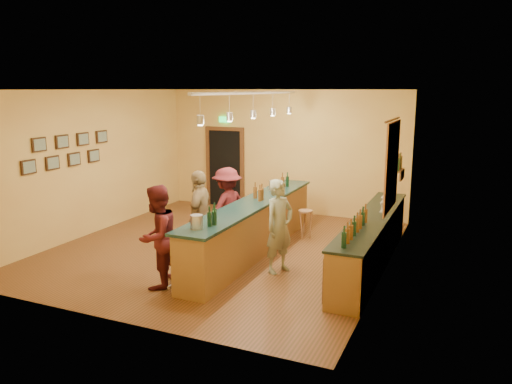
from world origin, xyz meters
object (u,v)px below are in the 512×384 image
at_px(tasting_bar, 253,224).
at_px(customer_c, 227,207).
at_px(back_counter, 371,241).
at_px(bartender, 279,226).
at_px(customer_a, 157,237).
at_px(bar_stool, 306,217).
at_px(customer_b, 200,216).

distance_m(tasting_bar, customer_c, 0.78).
xyz_separation_m(back_counter, tasting_bar, (-2.29, -0.18, 0.12)).
height_order(back_counter, customer_c, customer_c).
distance_m(back_counter, bartender, 1.76).
relative_size(customer_a, bar_stool, 2.71).
bearing_deg(customer_a, bartender, 132.30).
distance_m(customer_a, customer_c, 2.45).
xyz_separation_m(tasting_bar, customer_c, (-0.70, 0.26, 0.22)).
relative_size(customer_b, bar_stool, 2.77).
bearing_deg(tasting_bar, customer_b, -134.29).
bearing_deg(customer_a, customer_b, -179.46).
bearing_deg(bartender, customer_c, 81.08).
bearing_deg(tasting_bar, customer_a, -108.60).
bearing_deg(bar_stool, customer_b, -122.83).
relative_size(back_counter, tasting_bar, 0.89).
relative_size(bartender, bar_stool, 2.66).
bearing_deg(customer_c, customer_b, 16.10).
relative_size(back_counter, bartender, 2.72).
xyz_separation_m(customer_a, customer_c, (0.04, 2.45, -0.03)).
distance_m(tasting_bar, bar_stool, 1.53).
height_order(bartender, bar_stool, bartender).
xyz_separation_m(customer_c, bar_stool, (1.34, 1.12, -0.34)).
bearing_deg(customer_b, tasting_bar, 124.03).
xyz_separation_m(customer_b, bar_stool, (1.39, 2.15, -0.39)).
xyz_separation_m(back_counter, customer_c, (-2.99, 0.08, 0.34)).
xyz_separation_m(bartender, bar_stool, (-0.20, 2.14, -0.35)).
bearing_deg(customer_b, bar_stool, 135.50).
height_order(bartender, customer_c, bartender).
distance_m(bartender, bar_stool, 2.17).
bearing_deg(customer_c, back_counter, 107.46).
relative_size(bartender, customer_a, 0.98).
height_order(tasting_bar, customer_a, customer_a).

